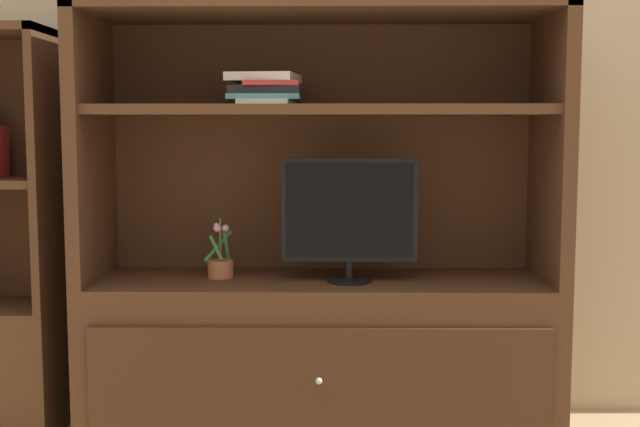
% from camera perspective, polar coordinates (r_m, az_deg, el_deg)
% --- Properties ---
extents(painted_rear_wall, '(6.00, 0.10, 2.80)m').
position_cam_1_polar(painted_rear_wall, '(3.41, 0.11, 9.82)').
color(painted_rear_wall, tan).
rests_on(painted_rear_wall, ground_plane).
extents(media_console, '(1.74, 0.56, 1.61)m').
position_cam_1_polar(media_console, '(3.14, 0.02, -6.44)').
color(media_console, '#4C2D1C').
rests_on(media_console, ground_plane).
extents(tv_monitor, '(0.49, 0.16, 0.45)m').
position_cam_1_polar(tv_monitor, '(3.01, 2.03, -0.09)').
color(tv_monitor, black).
rests_on(tv_monitor, media_console).
extents(potted_plant, '(0.11, 0.10, 0.22)m').
position_cam_1_polar(potted_plant, '(3.14, -6.85, -3.51)').
color(potted_plant, '#B26642').
rests_on(potted_plant, media_console).
extents(magazine_stack, '(0.27, 0.34, 0.11)m').
position_cam_1_polar(magazine_stack, '(3.07, -3.74, 8.48)').
color(magazine_stack, silver).
rests_on(magazine_stack, media_console).
extents(bookshelf_tall, '(0.44, 0.37, 1.53)m').
position_cam_1_polar(bookshelf_tall, '(3.38, -21.13, -5.60)').
color(bookshelf_tall, '#4C2D1C').
rests_on(bookshelf_tall, ground_plane).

